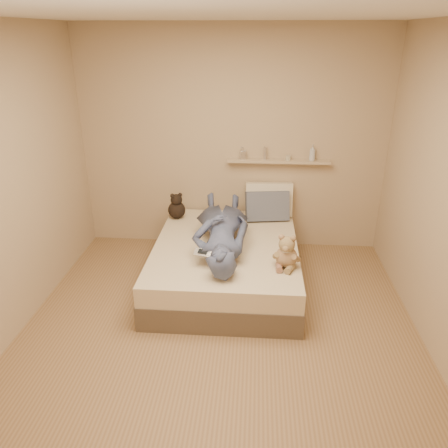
# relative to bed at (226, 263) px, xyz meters

# --- Properties ---
(room) EXTENTS (3.80, 3.80, 3.80)m
(room) POSITION_rel_bed_xyz_m (0.00, -0.93, 1.08)
(room) COLOR #8F6F4A
(room) RESTS_ON ground
(bed) EXTENTS (1.50, 1.90, 0.45)m
(bed) POSITION_rel_bed_xyz_m (0.00, 0.00, 0.00)
(bed) COLOR brown
(bed) RESTS_ON floor
(game_console) EXTENTS (0.18, 0.12, 0.06)m
(game_console) POSITION_rel_bed_xyz_m (-0.18, -0.50, 0.38)
(game_console) COLOR #B9BBC0
(game_console) RESTS_ON bed
(teddy_bear) EXTENTS (0.27, 0.28, 0.34)m
(teddy_bear) POSITION_rel_bed_xyz_m (0.60, -0.45, 0.37)
(teddy_bear) COLOR #A87B5C
(teddy_bear) RESTS_ON bed
(dark_plush) EXTENTS (0.21, 0.21, 0.32)m
(dark_plush) POSITION_rel_bed_xyz_m (-0.63, 0.65, 0.36)
(dark_plush) COLOR black
(dark_plush) RESTS_ON bed
(pillow_cream) EXTENTS (0.56, 0.26, 0.42)m
(pillow_cream) POSITION_rel_bed_xyz_m (0.45, 0.83, 0.43)
(pillow_cream) COLOR beige
(pillow_cream) RESTS_ON bed
(pillow_grey) EXTENTS (0.53, 0.30, 0.36)m
(pillow_grey) POSITION_rel_bed_xyz_m (0.43, 0.69, 0.40)
(pillow_grey) COLOR slate
(pillow_grey) RESTS_ON bed
(person) EXTENTS (0.68, 1.61, 0.38)m
(person) POSITION_rel_bed_xyz_m (-0.05, -0.03, 0.41)
(person) COLOR #4F557C
(person) RESTS_ON bed
(wall_shelf) EXTENTS (1.20, 0.12, 0.03)m
(wall_shelf) POSITION_rel_bed_xyz_m (0.55, 0.91, 0.88)
(wall_shelf) COLOR tan
(wall_shelf) RESTS_ON wall_back
(shelf_bottles) EXTENTS (0.89, 0.10, 0.19)m
(shelf_bottles) POSITION_rel_bed_xyz_m (0.59, 0.91, 0.97)
(shelf_bottles) COLOR silver
(shelf_bottles) RESTS_ON wall_shelf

